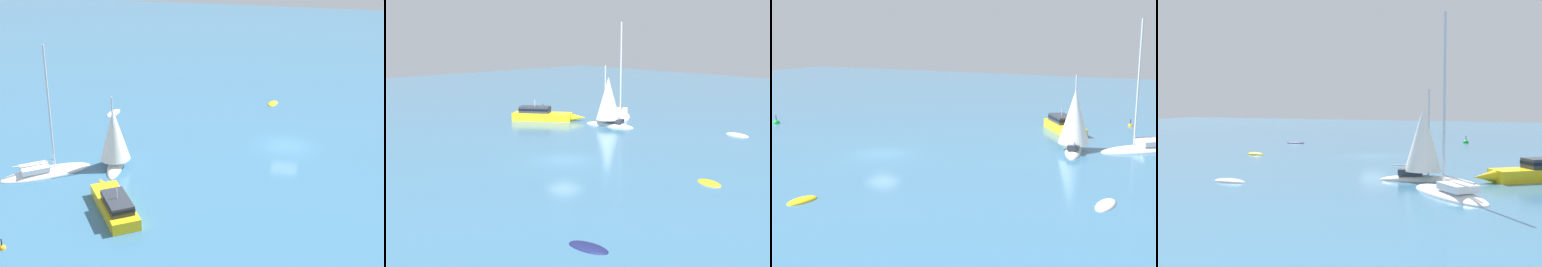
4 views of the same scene
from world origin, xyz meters
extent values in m
plane|color=teal|center=(0.00, 0.00, 0.00)|extent=(160.00, 160.00, 0.00)
ellipsoid|color=silver|center=(-8.18, 14.37, 0.00)|extent=(6.08, 2.63, 0.83)
cube|color=#2D333D|center=(-7.48, 14.52, 0.63)|extent=(1.94, 1.33, 0.43)
cylinder|color=silver|center=(-8.76, 14.24, 3.52)|extent=(0.13, 0.13, 6.21)
cylinder|color=silver|center=(-7.45, 14.53, 1.09)|extent=(2.62, 0.67, 0.10)
cone|color=white|center=(-8.36, 14.33, 3.04)|extent=(3.18, 3.18, 4.66)
ellipsoid|color=white|center=(-11.26, 19.67, 0.00)|extent=(6.90, 7.52, 0.88)
cube|color=white|center=(-11.88, 20.39, 0.67)|extent=(2.79, 2.87, 0.45)
cylinder|color=silver|center=(-10.75, 19.07, 5.89)|extent=(0.17, 0.17, 10.89)
cylinder|color=silver|center=(-11.90, 20.42, 1.14)|extent=(2.40, 2.79, 0.14)
ellipsoid|color=silver|center=(4.51, 19.55, 0.00)|extent=(2.70, 1.31, 0.47)
ellipsoid|color=yellow|center=(12.05, 2.62, 0.00)|extent=(2.24, 1.43, 0.48)
cube|color=yellow|center=(-16.11, 11.43, 0.45)|extent=(6.79, 5.76, 0.90)
cone|color=yellow|center=(-12.69, 13.93, 0.45)|extent=(1.91, 1.74, 0.90)
cube|color=#2D333D|center=(-16.84, 10.90, 1.26)|extent=(3.82, 3.43, 0.72)
cube|color=black|center=(-16.84, 10.90, 1.29)|extent=(3.87, 3.49, 0.24)
cylinder|color=silver|center=(-16.84, 10.90, 2.01)|extent=(0.08, 0.08, 0.77)
ellipsoid|color=#191E4C|center=(14.11, -11.40, 0.00)|extent=(2.46, 1.32, 0.39)
sphere|color=orange|center=(-22.70, 17.09, 0.00)|extent=(0.52, 0.52, 0.52)
cylinder|color=black|center=(-22.70, 17.09, 0.50)|extent=(0.08, 0.08, 0.48)
camera|label=1|loc=(-52.09, -3.58, 22.00)|focal=53.87mm
camera|label=2|loc=(31.88, -29.36, 10.70)|focal=50.95mm
camera|label=3|loc=(33.64, 24.46, 10.29)|focal=46.36mm
camera|label=4|loc=(-17.20, 53.90, 6.17)|focal=52.45mm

